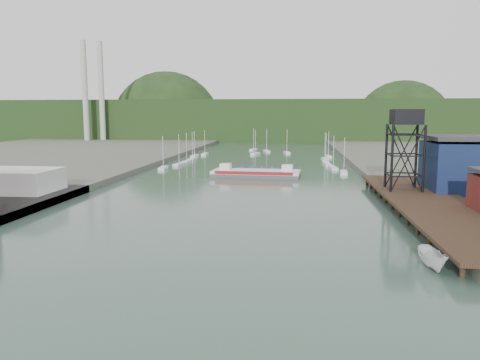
# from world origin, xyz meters

# --- Properties ---
(ground) EXTENTS (600.00, 600.00, 0.00)m
(ground) POSITION_xyz_m (0.00, 0.00, 0.00)
(ground) COLOR #2B4339
(ground) RESTS_ON ground
(east_pier) EXTENTS (14.00, 70.00, 2.45)m
(east_pier) POSITION_xyz_m (37.00, 45.00, 1.90)
(east_pier) COLOR black
(east_pier) RESTS_ON ground
(white_shed) EXTENTS (18.00, 12.00, 4.50)m
(white_shed) POSITION_xyz_m (-44.00, 50.00, 3.85)
(white_shed) COLOR silver
(white_shed) RESTS_ON west_quay
(lift_tower) EXTENTS (6.50, 6.50, 16.00)m
(lift_tower) POSITION_xyz_m (35.00, 58.00, 15.65)
(lift_tower) COLOR black
(lift_tower) RESTS_ON east_pier
(blue_shed) EXTENTS (20.50, 14.50, 11.30)m
(blue_shed) POSITION_xyz_m (50.00, 60.00, 7.06)
(blue_shed) COLOR #0B1034
(blue_shed) RESTS_ON east_land
(marina_sailboats) EXTENTS (57.71, 92.65, 0.90)m
(marina_sailboats) POSITION_xyz_m (0.08, 138.46, 0.35)
(marina_sailboats) COLOR silver
(marina_sailboats) RESTS_ON ground
(smokestacks) EXTENTS (11.20, 8.20, 60.00)m
(smokestacks) POSITION_xyz_m (-106.00, 232.50, 30.00)
(smokestacks) COLOR #A5A5A0
(smokestacks) RESTS_ON ground
(distant_hills) EXTENTS (500.00, 120.00, 80.00)m
(distant_hills) POSITION_xyz_m (-3.98, 301.35, 10.38)
(distant_hills) COLOR black
(distant_hills) RESTS_ON ground
(chain_ferry) EXTENTS (24.65, 11.29, 3.46)m
(chain_ferry) POSITION_xyz_m (2.74, 90.26, 0.99)
(chain_ferry) COLOR #4C4B4E
(chain_ferry) RESTS_ON ground
(motorboat) EXTENTS (2.69, 6.23, 2.35)m
(motorboat) POSITION_xyz_m (28.58, 14.34, 1.18)
(motorboat) COLOR silver
(motorboat) RESTS_ON ground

